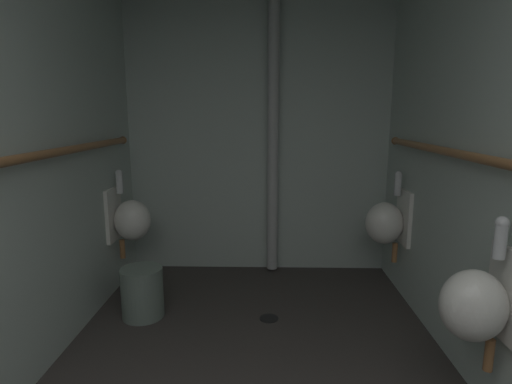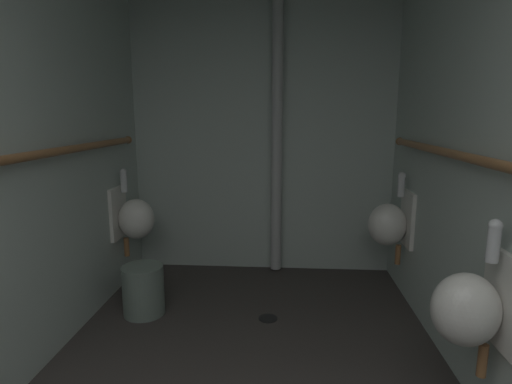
# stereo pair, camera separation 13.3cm
# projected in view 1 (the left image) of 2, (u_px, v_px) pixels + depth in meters

# --- Properties ---
(wall_back) EXTENTS (2.53, 0.06, 2.63)m
(wall_back) POSITION_uv_depth(u_px,v_px,m) (258.00, 132.00, 3.80)
(wall_back) COLOR #B1BFB7
(wall_back) RESTS_ON ground
(urinal_left_mid) EXTENTS (0.32, 0.30, 0.76)m
(urinal_left_mid) POSITION_uv_depth(u_px,v_px,m) (130.00, 219.00, 3.40)
(urinal_left_mid) COLOR silver
(urinal_right_mid) EXTENTS (0.32, 0.30, 0.76)m
(urinal_right_mid) POSITION_uv_depth(u_px,v_px,m) (478.00, 303.00, 1.89)
(urinal_right_mid) COLOR silver
(urinal_right_far) EXTENTS (0.32, 0.30, 0.76)m
(urinal_right_far) POSITION_uv_depth(u_px,v_px,m) (387.00, 222.00, 3.31)
(urinal_right_far) COLOR silver
(supply_pipe_right) EXTENTS (0.06, 3.32, 0.06)m
(supply_pipe_right) POSITION_uv_depth(u_px,v_px,m) (510.00, 165.00, 1.79)
(supply_pipe_right) COLOR #936038
(standpipe_back_wall) EXTENTS (0.10, 0.10, 2.58)m
(standpipe_back_wall) POSITION_uv_depth(u_px,v_px,m) (273.00, 132.00, 3.69)
(standpipe_back_wall) COLOR #B2B2B2
(standpipe_back_wall) RESTS_ON ground
(floor_drain) EXTENTS (0.14, 0.14, 0.01)m
(floor_drain) POSITION_uv_depth(u_px,v_px,m) (269.00, 318.00, 3.01)
(floor_drain) COLOR black
(floor_drain) RESTS_ON ground
(waste_bin) EXTENTS (0.31, 0.31, 0.37)m
(waste_bin) POSITION_uv_depth(u_px,v_px,m) (142.00, 292.00, 3.01)
(waste_bin) COLOR slate
(waste_bin) RESTS_ON ground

